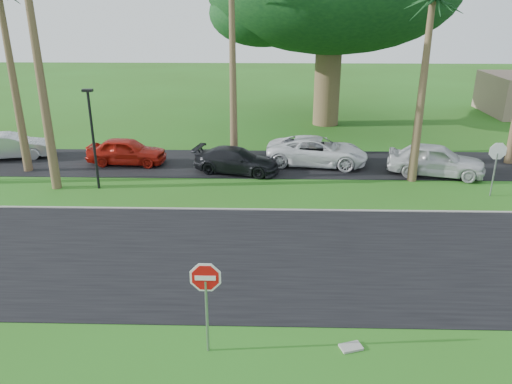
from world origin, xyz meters
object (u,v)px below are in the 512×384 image
object	(u,v)px
car_silver	(11,146)
car_minivan	(317,151)
stop_sign_far	(497,158)
car_pickup	(436,160)
car_dark	(236,161)
stop_sign_near	(206,289)
car_red	(127,151)

from	to	relation	value
car_silver	car_minivan	size ratio (longest dim) A/B	0.79
stop_sign_far	car_silver	world-z (taller)	stop_sign_far
car_silver	car_pickup	xyz separation A→B (m)	(22.70, -2.30, 0.11)
stop_sign_far	car_dark	xyz separation A→B (m)	(-11.67, 3.01, -1.14)
stop_sign_near	car_dark	bearing A→B (deg)	90.71
car_silver	car_dark	bearing A→B (deg)	-114.35
car_red	car_pickup	xyz separation A→B (m)	(15.99, -1.43, 0.09)
stop_sign_near	car_silver	distance (m)	20.65
car_minivan	car_pickup	size ratio (longest dim) A/B	1.14
car_dark	car_red	bearing A→B (deg)	91.25
stop_sign_near	car_silver	xyz separation A→B (m)	(-12.85, 16.13, -1.08)
stop_sign_near	car_red	bearing A→B (deg)	111.92
stop_sign_far	car_minivan	distance (m)	8.72
car_dark	car_pickup	bearing A→B (deg)	-77.90
car_red	car_minivan	xyz separation A→B (m)	(10.20, 0.14, 0.03)
car_silver	car_minivan	distance (m)	16.92
stop_sign_far	car_silver	distance (m)	24.91
stop_sign_far	car_minivan	xyz separation A→B (m)	(-7.45, 4.41, -1.03)
stop_sign_near	car_minivan	size ratio (longest dim) A/B	0.49
stop_sign_far	car_red	world-z (taller)	stop_sign_far
car_silver	car_red	bearing A→B (deg)	-112.20
stop_sign_near	stop_sign_far	xyz separation A→B (m)	(11.50, 11.00, 0.00)
stop_sign_near	car_dark	world-z (taller)	stop_sign_near
car_dark	stop_sign_near	bearing A→B (deg)	-166.17
car_red	car_minivan	world-z (taller)	car_minivan
car_silver	car_minivan	world-z (taller)	car_minivan
stop_sign_near	car_silver	size ratio (longest dim) A/B	0.63
car_silver	car_dark	distance (m)	12.85
car_dark	car_minivan	distance (m)	4.45
stop_sign_near	car_red	size ratio (longest dim) A/B	0.63
stop_sign_near	stop_sign_far	world-z (taller)	same
stop_sign_far	car_dark	distance (m)	12.11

